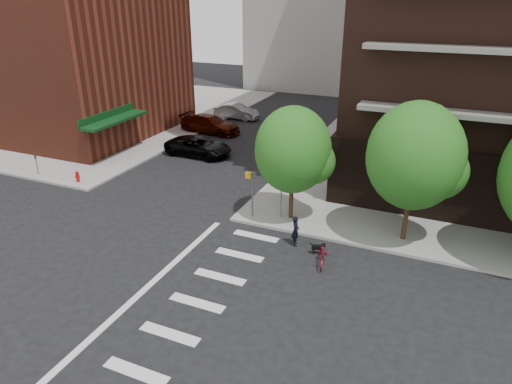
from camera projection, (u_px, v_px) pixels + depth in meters
ground at (137, 286)px, 19.58m from camera, size 120.00×120.00×0.00m
sidewalk_nw at (84, 110)px, 48.20m from camera, size 31.00×33.00×0.15m
crosswalk at (180, 298)px, 18.77m from camera, size 3.85×13.00×0.01m
midrise_nw at (42, 10)px, 38.61m from camera, size 21.40×15.50×20.00m
tree_a at (293, 150)px, 23.63m from camera, size 4.00×4.00×5.90m
tree_b at (415, 156)px, 21.24m from camera, size 4.50×4.50×6.65m
pedestrian_signal at (259, 188)px, 24.64m from camera, size 2.18×0.67×2.60m
fire_hydrant at (77, 176)px, 29.73m from camera, size 0.24×0.24×0.73m
parking_meter at (36, 163)px, 30.84m from camera, size 0.10×0.08×1.32m
parked_car_black at (198, 146)px, 34.84m from camera, size 2.54×5.25×1.44m
parked_car_maroon at (210, 124)px, 40.43m from camera, size 2.43×5.56×1.59m
parked_car_silver at (237, 111)px, 44.96m from camera, size 1.60×4.47×1.47m
scooter at (323, 255)px, 20.99m from camera, size 1.03×1.89×0.94m
dog_walker at (296, 231)px, 22.43m from camera, size 0.68×0.58×1.57m
dog at (318, 247)px, 21.83m from camera, size 0.66×0.37×0.55m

